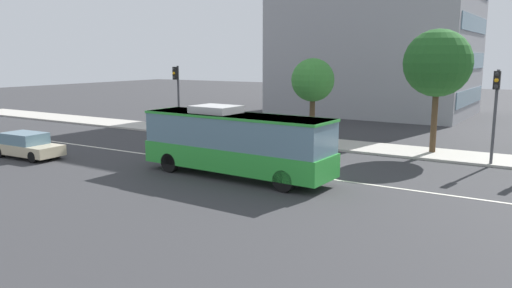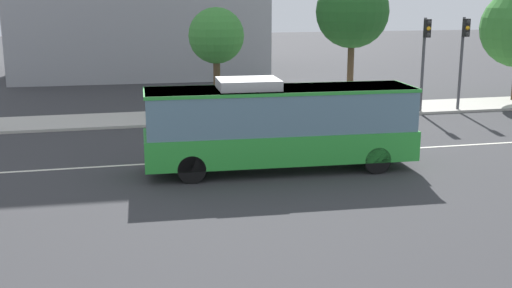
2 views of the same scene
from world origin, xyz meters
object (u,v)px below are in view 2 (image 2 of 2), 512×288
at_px(transit_bus, 280,123).
at_px(street_tree_kerbside_centre, 216,36).
at_px(traffic_light_mid_block, 425,49).
at_px(street_tree_kerbside_left, 352,12).
at_px(traffic_light_far_corner, 463,48).

distance_m(transit_bus, street_tree_kerbside_centre, 10.53).
bearing_deg(transit_bus, street_tree_kerbside_centre, 96.17).
distance_m(traffic_light_mid_block, street_tree_kerbside_centre, 11.22).
distance_m(transit_bus, street_tree_kerbside_left, 13.61).
xyz_separation_m(traffic_light_mid_block, street_tree_kerbside_left, (-3.44, 1.95, 1.91)).
bearing_deg(traffic_light_mid_block, street_tree_kerbside_left, -116.67).
height_order(transit_bus, traffic_light_far_corner, traffic_light_far_corner).
xyz_separation_m(transit_bus, traffic_light_mid_block, (10.52, 9.08, 1.75)).
relative_size(transit_bus, street_tree_kerbside_centre, 1.75).
xyz_separation_m(transit_bus, street_tree_kerbside_left, (7.08, 11.03, 3.66)).
relative_size(traffic_light_mid_block, street_tree_kerbside_left, 0.69).
bearing_deg(traffic_light_far_corner, transit_bus, -52.59).
height_order(traffic_light_mid_block, street_tree_kerbside_centre, street_tree_kerbside_centre).
bearing_deg(transit_bus, street_tree_kerbside_left, 60.06).
distance_m(traffic_light_far_corner, street_tree_kerbside_left, 6.38).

